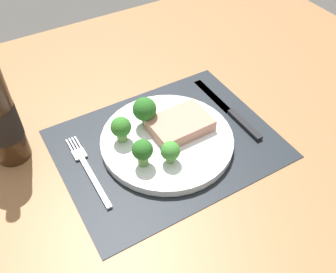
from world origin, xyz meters
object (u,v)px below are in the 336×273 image
Objects in this scene: plate at (167,140)px; steak at (180,124)px; fork at (88,169)px; knife at (232,112)px.

steak is (3.44, 0.76, 2.04)cm from plate.
steak is 19.92cm from fork.
knife is (13.06, -0.23, -2.54)cm from steak.
fork is 0.83× the size of knife.
steak is at bearing 177.27° from knife.
plate reaches higher than knife.
plate is 16.37cm from fork.
fork is at bearing 176.71° from knife.
steak is 13.30cm from knife.
plate is at bearing -8.34° from fork.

